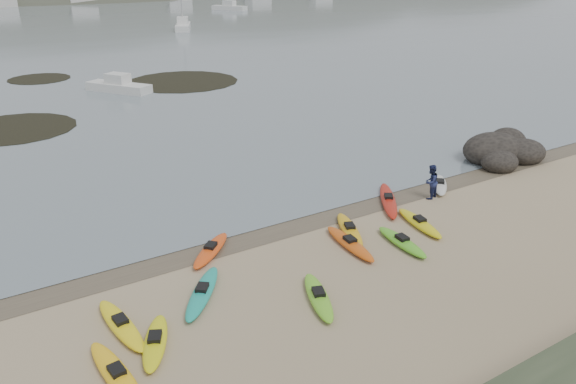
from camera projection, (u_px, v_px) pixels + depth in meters
ground at (288, 222)px, 26.10m from camera, size 600.00×600.00×0.00m
wet_sand at (291, 224)px, 25.87m from camera, size 60.00×60.00×0.00m
kayaks at (307, 257)px, 22.69m from camera, size 20.77×9.48×0.34m
person_east at (431, 182)px, 28.32m from camera, size 1.03×0.90×1.79m
rock_cluster at (502, 155)px, 34.16m from camera, size 5.55×4.12×2.01m
kelp_mats at (114, 93)px, 50.92m from camera, size 26.55×25.60×0.04m
moored_boats at (47, 32)px, 89.26m from camera, size 88.99×80.99×1.32m
far_hills at (95, 40)px, 203.09m from camera, size 550.00×135.00×80.00m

